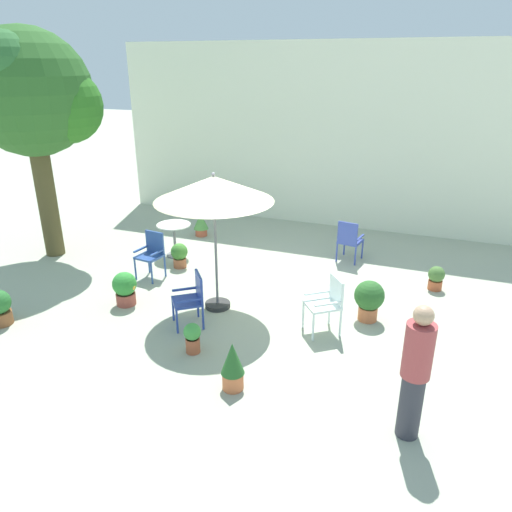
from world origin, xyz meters
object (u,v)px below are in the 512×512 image
at_px(potted_plant_2, 201,223).
at_px(potted_plant_3, 192,337).
at_px(patio_chair_3, 349,239).
at_px(potted_plant_4, 233,365).
at_px(patio_chair_0, 192,296).
at_px(potted_plant_6, 125,287).
at_px(potted_plant_7, 436,277).
at_px(shade_tree, 32,94).
at_px(patio_chair_2, 327,301).
at_px(standing_person, 415,372).
at_px(patio_umbrella_0, 214,190).
at_px(patio_chair_1, 152,252).
at_px(potted_plant_1, 179,254).
at_px(potted_plant_0, 369,298).
at_px(cafe_table_0, 174,234).

distance_m(potted_plant_2, potted_plant_3, 5.16).
bearing_deg(patio_chair_3, potted_plant_4, -96.83).
relative_size(patio_chair_0, potted_plant_4, 1.29).
distance_m(patio_chair_0, potted_plant_6, 1.46).
bearing_deg(potted_plant_7, shade_tree, -172.32).
relative_size(patio_chair_2, standing_person, 0.55).
xyz_separation_m(patio_umbrella_0, patio_chair_1, (-1.74, 0.71, -1.56)).
distance_m(potted_plant_1, potted_plant_3, 3.24).
height_order(patio_chair_1, potted_plant_2, patio_chair_1).
height_order(potted_plant_0, potted_plant_7, potted_plant_0).
xyz_separation_m(patio_umbrella_0, potted_plant_2, (-1.96, 3.25, -1.78)).
bearing_deg(patio_chair_0, patio_chair_1, 139.37).
bearing_deg(patio_chair_2, potted_plant_7, 54.76).
bearing_deg(patio_chair_0, patio_chair_2, 14.86).
relative_size(cafe_table_0, patio_chair_1, 0.80).
bearing_deg(patio_chair_3, potted_plant_7, -23.63).
height_order(potted_plant_2, potted_plant_6, potted_plant_6).
height_order(patio_chair_3, potted_plant_7, patio_chair_3).
distance_m(shade_tree, potted_plant_7, 8.62).
distance_m(potted_plant_1, potted_plant_6, 1.81).
bearing_deg(shade_tree, patio_chair_1, -6.77).
xyz_separation_m(patio_chair_3, standing_person, (1.62, -4.93, 0.34)).
distance_m(patio_umbrella_0, patio_chair_1, 2.45).
bearing_deg(potted_plant_4, standing_person, -1.52).
distance_m(patio_chair_2, potted_plant_2, 5.18).
height_order(potted_plant_0, potted_plant_2, potted_plant_0).
height_order(shade_tree, potted_plant_2, shade_tree).
relative_size(patio_chair_1, potted_plant_4, 1.34).
relative_size(shade_tree, potted_plant_0, 6.71).
distance_m(potted_plant_0, potted_plant_4, 2.82).
xyz_separation_m(potted_plant_3, potted_plant_6, (-1.82, 0.93, 0.07)).
relative_size(patio_umbrella_0, cafe_table_0, 3.25).
relative_size(potted_plant_2, potted_plant_3, 1.23).
bearing_deg(shade_tree, potted_plant_4, -28.44).
bearing_deg(patio_chair_0, potted_plant_1, 124.25).
height_order(potted_plant_0, potted_plant_1, potted_plant_0).
distance_m(patio_chair_0, standing_person, 3.75).
bearing_deg(potted_plant_6, potted_plant_2, 96.21).
xyz_separation_m(shade_tree, potted_plant_7, (7.95, 1.07, -3.16)).
height_order(cafe_table_0, patio_chair_0, patio_chair_0).
bearing_deg(potted_plant_0, potted_plant_4, -119.06).
xyz_separation_m(potted_plant_1, potted_plant_7, (5.02, 0.78, -0.03)).
xyz_separation_m(potted_plant_2, potted_plant_3, (2.22, -4.66, -0.06)).
distance_m(cafe_table_0, potted_plant_0, 4.63).
height_order(patio_chair_0, potted_plant_6, patio_chair_0).
height_order(patio_chair_2, potted_plant_3, patio_chair_2).
distance_m(shade_tree, patio_chair_2, 7.09).
height_order(patio_chair_3, potted_plant_2, patio_chair_3).
height_order(shade_tree, potted_plant_4, shade_tree).
bearing_deg(potted_plant_6, patio_chair_2, 5.74).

